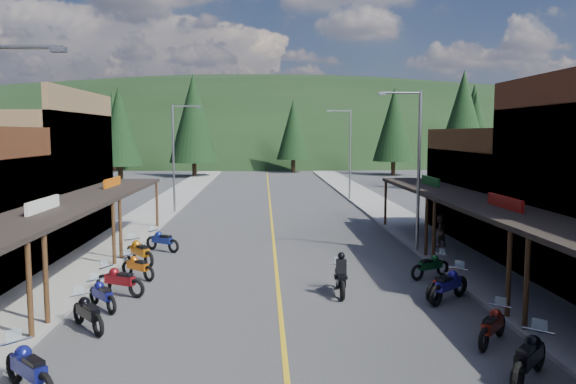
{
  "coord_description": "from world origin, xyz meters",
  "views": [
    {
      "loc": [
        -0.55,
        -19.24,
        5.96
      ],
      "look_at": [
        0.69,
        8.86,
        3.0
      ],
      "focal_mm": 35.0,
      "sensor_mm": 36.0,
      "label": 1
    }
  ],
  "objects": [
    {
      "name": "bike_east_9",
      "position": [
        6.31,
        3.12,
        0.57
      ],
      "size": [
        2.08,
        1.54,
        1.14
      ],
      "primitive_type": null,
      "rotation": [
        0.0,
        0.0,
        -1.07
      ],
      "color": "#0D421D",
      "rests_on": "ground"
    },
    {
      "name": "bike_east_8",
      "position": [
        6.04,
        0.18,
        0.63
      ],
      "size": [
        2.24,
        1.87,
        1.26
      ],
      "primitive_type": null,
      "rotation": [
        0.0,
        0.0,
        -0.96
      ],
      "color": "maroon",
      "rests_on": "ground"
    },
    {
      "name": "pine_5",
      "position": [
        34.0,
        72.0,
        7.99
      ],
      "size": [
        6.72,
        6.72,
        14.0
      ],
      "color": "black",
      "rests_on": "ground"
    },
    {
      "name": "bike_east_5",
      "position": [
        5.79,
        -6.58,
        0.66
      ],
      "size": [
        2.13,
        2.23,
        1.32
      ],
      "primitive_type": null,
      "rotation": [
        0.0,
        0.0,
        -0.74
      ],
      "color": "black",
      "rests_on": "ground"
    },
    {
      "name": "sidewalk_west",
      "position": [
        -8.7,
        20.0,
        0.07
      ],
      "size": [
        3.4,
        94.0,
        0.15
      ],
      "primitive_type": "cube",
      "color": "gray",
      "rests_on": "ground"
    },
    {
      "name": "pine_6",
      "position": [
        46.0,
        64.0,
        6.48
      ],
      "size": [
        5.04,
        5.04,
        11.0
      ],
      "color": "black",
      "rests_on": "ground"
    },
    {
      "name": "bike_east_6",
      "position": [
        5.91,
        -4.14,
        0.59
      ],
      "size": [
        1.85,
        2.02,
        1.18
      ],
      "primitive_type": null,
      "rotation": [
        0.0,
        0.0,
        -0.69
      ],
      "color": "maroon",
      "rests_on": "ground"
    },
    {
      "name": "pine_4",
      "position": [
        18.0,
        60.0,
        7.24
      ],
      "size": [
        5.88,
        5.88,
        12.5
      ],
      "color": "black",
      "rests_on": "ground"
    },
    {
      "name": "sidewalk_east",
      "position": [
        8.7,
        20.0,
        0.07
      ],
      "size": [
        3.4,
        94.0,
        0.15
      ],
      "primitive_type": "cube",
      "color": "gray",
      "rests_on": "ground"
    },
    {
      "name": "bike_west_7",
      "position": [
        -6.02,
        -0.48,
        0.56
      ],
      "size": [
        1.74,
        1.94,
        1.12
      ],
      "primitive_type": null,
      "rotation": [
        0.0,
        0.0,
        0.68
      ],
      "color": "navy",
      "rests_on": "ground"
    },
    {
      "name": "bike_west_10",
      "position": [
        -6.17,
        6.0,
        0.67
      ],
      "size": [
        2.09,
        2.3,
        1.34
      ],
      "primitive_type": null,
      "rotation": [
        0.0,
        0.0,
        0.69
      ],
      "color": "#C2690D",
      "rests_on": "ground"
    },
    {
      "name": "bike_west_9",
      "position": [
        -5.72,
        3.54,
        0.56
      ],
      "size": [
        1.92,
        1.75,
        1.12
      ],
      "primitive_type": null,
      "rotation": [
        0.0,
        0.0,
        0.88
      ],
      "color": "#BD550D",
      "rests_on": "ground"
    },
    {
      "name": "pine_1",
      "position": [
        -24.0,
        70.0,
        7.24
      ],
      "size": [
        5.88,
        5.88,
        12.5
      ],
      "color": "black",
      "rests_on": "ground"
    },
    {
      "name": "pine_8",
      "position": [
        -22.0,
        40.0,
        5.98
      ],
      "size": [
        4.48,
        4.48,
        10.0
      ],
      "color": "black",
      "rests_on": "ground"
    },
    {
      "name": "streetlight_1",
      "position": [
        -6.95,
        22.0,
        4.46
      ],
      "size": [
        2.16,
        0.18,
        8.0
      ],
      "color": "gray",
      "rests_on": "ground"
    },
    {
      "name": "pine_2",
      "position": [
        -10.0,
        58.0,
        7.99
      ],
      "size": [
        6.72,
        6.72,
        14.0
      ],
      "color": "black",
      "rests_on": "ground"
    },
    {
      "name": "bike_west_6",
      "position": [
        -5.88,
        -2.51,
        0.6
      ],
      "size": [
        1.85,
        2.06,
        1.19
      ],
      "primitive_type": null,
      "rotation": [
        0.0,
        0.0,
        0.68
      ],
      "color": "black",
      "rests_on": "ground"
    },
    {
      "name": "pine_7",
      "position": [
        -32.0,
        76.0,
        7.24
      ],
      "size": [
        5.88,
        5.88,
        12.5
      ],
      "color": "black",
      "rests_on": "ground"
    },
    {
      "name": "shop_west_3",
      "position": [
        -13.78,
        11.3,
        3.52
      ],
      "size": [
        10.9,
        10.2,
        8.2
      ],
      "color": "brown",
      "rests_on": "ground"
    },
    {
      "name": "bike_west_11",
      "position": [
        -5.67,
        8.93,
        0.61
      ],
      "size": [
        2.16,
        1.79,
        1.22
      ],
      "primitive_type": null,
      "rotation": [
        0.0,
        0.0,
        0.97
      ],
      "color": "navy",
      "rests_on": "ground"
    },
    {
      "name": "centerline",
      "position": [
        0.0,
        20.0,
        0.01
      ],
      "size": [
        0.15,
        90.0,
        0.01
      ],
      "primitive_type": "cube",
      "color": "gold",
      "rests_on": "ground"
    },
    {
      "name": "bike_west_5",
      "position": [
        -5.92,
        -6.71,
        0.66
      ],
      "size": [
        2.18,
        2.17,
        1.32
      ],
      "primitive_type": null,
      "rotation": [
        0.0,
        0.0,
        0.79
      ],
      "color": "navy",
      "rests_on": "ground"
    },
    {
      "name": "pine_3",
      "position": [
        4.0,
        66.0,
        6.48
      ],
      "size": [
        5.04,
        5.04,
        11.0
      ],
      "color": "black",
      "rests_on": "ground"
    },
    {
      "name": "pine_9",
      "position": [
        24.0,
        45.0,
        6.38
      ],
      "size": [
        4.93,
        4.93,
        10.8
      ],
      "color": "black",
      "rests_on": "ground"
    },
    {
      "name": "streetlight_3",
      "position": [
        6.95,
        30.0,
        4.46
      ],
      "size": [
        2.16,
        0.18,
        8.0
      ],
      "color": "gray",
      "rests_on": "ground"
    },
    {
      "name": "shop_east_3",
      "position": [
        13.75,
        11.3,
        2.53
      ],
      "size": [
        10.9,
        10.2,
        6.2
      ],
      "color": "#4C2D16",
      "rests_on": "ground"
    },
    {
      "name": "ridge_hill",
      "position": [
        0.0,
        135.0,
        0.0
      ],
      "size": [
        310.0,
        140.0,
        60.0
      ],
      "primitive_type": "ellipsoid",
      "color": "black",
      "rests_on": "ground"
    },
    {
      "name": "pedestrian_east_b",
      "position": [
        8.43,
        8.72,
        0.98
      ],
      "size": [
        0.93,
        0.78,
        1.67
      ],
      "primitive_type": "imported",
      "rotation": [
        0.0,
        0.0,
        3.6
      ],
      "color": "brown",
      "rests_on": "sidewalk_east"
    },
    {
      "name": "pine_10",
      "position": [
        -18.0,
        50.0,
        6.78
      ],
      "size": [
        5.38,
        5.38,
        11.6
      ],
      "color": "black",
      "rests_on": "ground"
    },
    {
      "name": "bike_west_8",
      "position": [
        -5.85,
        1.17,
        0.62
      ],
      "size": [
        2.24,
        1.64,
        1.23
      ],
      "primitive_type": null,
      "rotation": [
        0.0,
        0.0,
        1.09
      ],
      "color": "maroon",
      "rests_on": "ground"
    },
    {
      "name": "streetlight_2",
      "position": [
        6.95,
        8.0,
        4.46
      ],
      "size": [
        2.16,
        0.18,
        8.0
      ],
      "color": "gray",
      "rests_on": "ground"
    },
    {
      "name": "rider_on_bike",
      "position": [
        2.28,
        0.93,
        0.66
      ],
      "size": [
        0.8,
        2.2,
        1.66
      ],
      "rotation": [
        0.0,
        0.0,
        -0.03
      ],
      "color": "black",
      "rests_on": "ground"
    },
    {
      "name": "ground",
      "position": [
        0.0,
        0.0,
        0.0
      ],
      "size": [
        220.0,
        220.0,
        0.0
      ],
      "primitive_type": "plane",
      "color": "#38383A",
      "rests_on": "ground"
    },
    {
      "name": "pine_11",
      "position": [
        20.0,
        38.0,
        7.19
      ],
      "size": [
        5.82,
        5.82,
        12.4
      ],
      "color": "black",
      "rests_on": "ground"
    },
    {
      "name": "bike_east_7",
      "position": [
        5.99,
        -0.1,
        0.66
      ],
      "size": [
        2.22,
        2.11,
        1.32
      ],
      "primitive_type": null,
      "rotation": [
        0.0,
        0.0,
        -0.84
      ],
      "color": "navy",
      "rests_on": "ground"
    }
  ]
}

